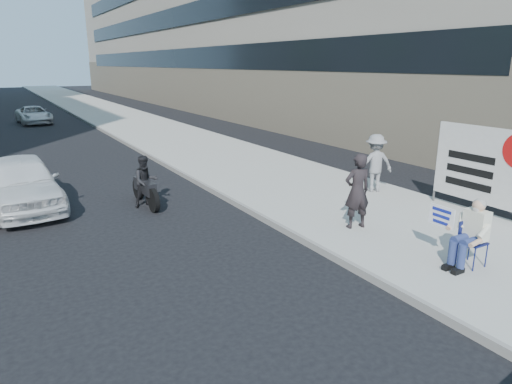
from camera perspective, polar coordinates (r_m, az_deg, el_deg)
ground at (r=8.50m, az=2.73°, el=-10.97°), size 160.00×160.00×0.00m
near_sidewalk at (r=27.83m, az=-13.08°, el=7.66°), size 5.00×120.00×0.15m
seated_protester at (r=9.27m, az=25.15°, el=-4.32°), size 0.83×1.12×1.31m
jogger at (r=13.86m, az=14.65°, el=3.52°), size 1.24×0.95×1.70m
pedestrian_woman at (r=10.62m, az=12.53°, el=0.11°), size 0.70×0.53×1.74m
protest_banner at (r=12.44m, az=27.17°, el=2.81°), size 0.08×3.06×2.20m
white_sedan_near at (r=13.81m, az=-27.16°, el=1.04°), size 1.92×4.31×1.44m
white_sedan_far at (r=33.63m, az=-26.02°, el=8.66°), size 2.08×4.11×1.11m
motorcycle at (r=12.87m, az=-13.64°, el=1.01°), size 0.71×2.04×1.42m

